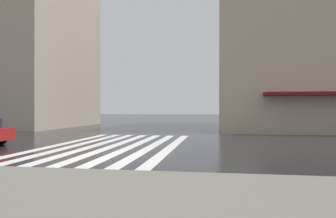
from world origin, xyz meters
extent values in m
plane|color=black|center=(0.00, 0.00, 0.00)|extent=(220.00, 220.00, 0.00)
cube|color=silver|center=(4.00, -2.19, 0.00)|extent=(13.00, 0.50, 0.01)
cube|color=silver|center=(4.00, -1.19, 0.00)|extent=(13.00, 0.50, 0.01)
cube|color=silver|center=(4.00, -0.19, 0.00)|extent=(13.00, 0.50, 0.01)
cube|color=silver|center=(4.00, 0.81, 0.00)|extent=(13.00, 0.50, 0.01)
cube|color=silver|center=(4.00, 1.81, 0.00)|extent=(13.00, 0.50, 0.01)
cube|color=silver|center=(4.00, 2.81, 0.00)|extent=(13.00, 0.50, 0.01)
cube|color=silver|center=(4.00, 3.81, 0.00)|extent=(13.00, 0.50, 0.01)
cube|color=tan|center=(21.50, -15.03, 7.81)|extent=(18.00, 20.61, 15.62)
cylinder|color=black|center=(3.33, 6.84, 0.31)|extent=(0.20, 0.62, 0.62)
camera|label=1|loc=(-11.61, -4.47, 1.87)|focal=33.44mm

